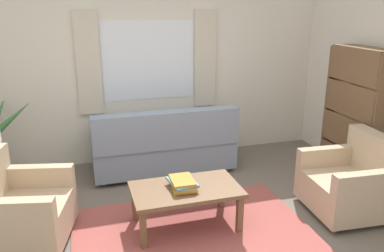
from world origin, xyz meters
TOP-DOWN VIEW (x-y plane):
  - ground_plane at (0.00, 0.00)m, footprint 6.24×6.24m
  - wall_back at (0.00, 2.26)m, footprint 5.32×0.12m
  - window_with_curtains at (0.00, 2.18)m, footprint 1.98×0.07m
  - area_rug at (0.00, 0.00)m, footprint 2.37×1.66m
  - couch at (0.06, 1.61)m, footprint 1.90×0.82m
  - armchair_left at (-1.65, 0.37)m, footprint 0.98×1.00m
  - armchair_right at (1.80, -0.06)m, footprint 0.88×0.89m
  - coffee_table at (-0.03, 0.18)m, footprint 1.10×0.64m
  - book_stack_on_table at (-0.06, 0.18)m, footprint 0.28×0.36m
  - bookshelf at (2.35, 0.66)m, footprint 0.30×0.94m

SIDE VIEW (x-z plane):
  - ground_plane at x=0.00m, z-range 0.00..0.00m
  - area_rug at x=0.00m, z-range 0.00..0.01m
  - armchair_left at x=-1.65m, z-range -0.09..0.79m
  - armchair_right at x=1.80m, z-range -0.09..0.79m
  - couch at x=0.06m, z-range -0.09..0.83m
  - coffee_table at x=-0.03m, z-range 0.16..0.60m
  - book_stack_on_table at x=-0.06m, z-range 0.44..0.54m
  - bookshelf at x=2.35m, z-range -0.07..1.65m
  - wall_back at x=0.00m, z-range 0.00..2.60m
  - window_with_curtains at x=0.00m, z-range 0.75..2.15m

